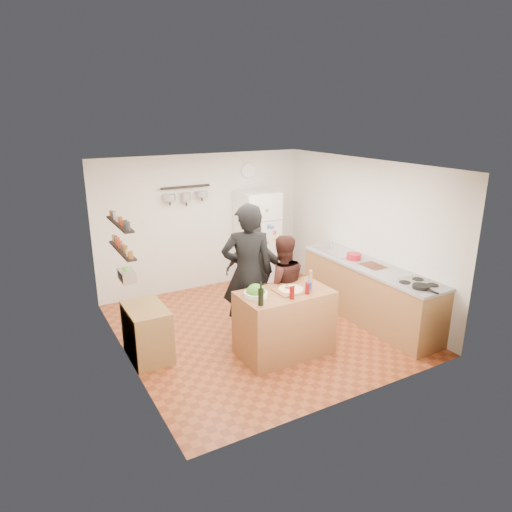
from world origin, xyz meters
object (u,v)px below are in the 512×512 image
salt_canister (309,286)px  counter_run (369,293)px  salad_bowl (256,294)px  red_bowl (354,257)px  wall_clock (249,170)px  side_table (147,332)px  wine_bottle (261,297)px  prep_island (284,323)px  pepper_mill (310,279)px  person_back (255,273)px  skillet (421,287)px  fridge (257,238)px  person_left (248,274)px  person_center (282,287)px

salt_canister → counter_run: bearing=14.6°
salad_bowl → red_bowl: (2.14, 0.56, 0.03)m
wall_clock → side_table: size_ratio=0.37×
wine_bottle → salt_canister: bearing=7.1°
red_bowl → wall_clock: (-0.70, 2.28, 1.18)m
prep_island → pepper_mill: 0.71m
person_back → salt_canister: bearing=137.7°
salt_canister → red_bowl: bearing=27.3°
skillet → fridge: fridge is taller
salad_bowl → person_left: (0.19, 0.56, 0.08)m
salad_bowl → red_bowl: red_bowl is taller
red_bowl → person_center: bearing=-174.4°
person_center → person_back: (-0.09, 0.62, 0.03)m
prep_island → red_bowl: 1.89m
person_center → person_back: person_back is taller
person_left → person_back: bearing=-105.8°
person_back → skillet: 2.44m
salt_canister → person_back: (-0.15, 1.21, -0.17)m
wine_bottle → fridge: bearing=61.4°
red_bowl → wine_bottle: bearing=-159.5°
person_center → counter_run: 1.57m
pepper_mill → wall_clock: 3.12m
counter_run → prep_island: bearing=-171.5°
person_center → counter_run: (1.52, -0.20, -0.33)m
person_back → red_bowl: 1.64m
prep_island → side_table: prep_island is taller
pepper_mill → person_left: bearing=140.4°
fridge → side_table: 3.25m
red_bowl → person_left: bearing=179.9°
skillet → wine_bottle: bearing=164.6°
pepper_mill → red_bowl: size_ratio=0.74×
salt_canister → pepper_mill: bearing=48.6°
person_center → wall_clock: bearing=-91.7°
wine_bottle → wall_clock: wall_clock is taller
person_center → counter_run: person_center is taller
prep_island → fridge: (1.02, 2.56, 0.45)m
counter_run → skillet: (-0.10, -1.08, 0.49)m
salad_bowl → side_table: 1.58m
prep_island → pepper_mill: pepper_mill is taller
counter_run → wall_clock: 3.22m
skillet → salad_bowl: bearing=157.5°
pepper_mill → wall_clock: bearing=78.7°
salt_canister → person_center: size_ratio=0.08×
person_back → fridge: (0.86, 1.47, 0.09)m
wine_bottle → wall_clock: (1.52, 3.11, 1.13)m
prep_island → pepper_mill: bearing=6.3°
counter_run → wall_clock: (-0.75, 2.63, 1.70)m
pepper_mill → person_left: person_left is taller
salt_canister → fridge: 2.78m
skillet → fridge: bearing=100.9°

